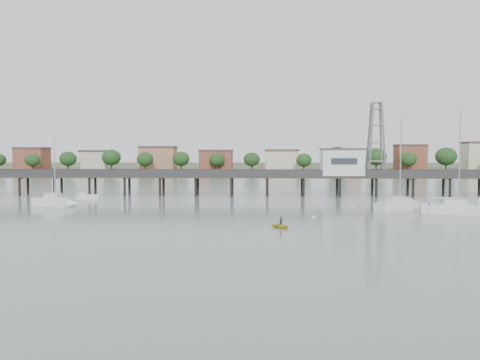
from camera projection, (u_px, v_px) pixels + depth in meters
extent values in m
plane|color=slate|center=(153.00, 252.00, 45.48)|extent=(500.00, 500.00, 0.00)
cube|color=#2D2823|center=(214.00, 176.00, 105.16)|extent=(150.00, 5.00, 0.50)
cube|color=#333335|center=(213.00, 173.00, 102.72)|extent=(150.00, 0.12, 1.10)
cube|color=#333335|center=(215.00, 172.00, 107.51)|extent=(150.00, 0.12, 1.10)
cylinder|color=black|center=(213.00, 187.00, 103.36)|extent=(0.50, 0.50, 4.40)
cylinder|color=black|center=(215.00, 186.00, 107.16)|extent=(0.50, 0.50, 4.40)
cube|color=silver|center=(342.00, 163.00, 104.03)|extent=(8.00, 5.00, 5.00)
cube|color=#4C3833|center=(342.00, 149.00, 103.89)|extent=(8.40, 5.40, 0.30)
cube|color=slate|center=(377.00, 102.00, 103.16)|extent=(1.80, 1.80, 0.30)
cube|color=silver|center=(377.00, 98.00, 103.12)|extent=(0.90, 0.90, 1.20)
cube|color=silver|center=(53.00, 203.00, 84.28)|extent=(5.46, 2.87, 1.65)
cone|color=silver|center=(72.00, 204.00, 83.60)|extent=(2.48, 2.36, 2.02)
cube|color=silver|center=(53.00, 196.00, 84.22)|extent=(2.55, 1.99, 0.75)
cylinder|color=#A5A8AA|center=(55.00, 167.00, 83.91)|extent=(0.18, 0.18, 9.74)
cylinder|color=#A5A8AA|center=(48.00, 192.00, 84.37)|extent=(3.01, 0.63, 0.12)
cube|color=silver|center=(455.00, 210.00, 73.86)|extent=(7.42, 4.16, 1.65)
cube|color=silver|center=(455.00, 202.00, 73.80)|extent=(3.50, 2.79, 0.75)
cylinder|color=#A5A8AA|center=(460.00, 157.00, 73.35)|extent=(0.18, 0.18, 13.11)
cylinder|color=#A5A8AA|center=(446.00, 198.00, 74.07)|extent=(4.01, 1.00, 0.12)
cube|color=silver|center=(398.00, 208.00, 77.69)|extent=(6.61, 5.87, 1.65)
cone|color=silver|center=(415.00, 206.00, 79.99)|extent=(3.64, 3.60, 2.49)
cube|color=silver|center=(398.00, 200.00, 77.63)|extent=(3.48, 3.32, 0.75)
cylinder|color=#A5A8AA|center=(400.00, 161.00, 77.59)|extent=(0.18, 0.18, 12.03)
cylinder|color=#A5A8AA|center=(393.00, 196.00, 76.99)|extent=(3.05, 2.37, 0.12)
cube|color=silver|center=(88.00, 198.00, 96.08)|extent=(4.13, 2.79, 1.06)
cube|color=silver|center=(83.00, 194.00, 95.79)|extent=(1.63, 1.63, 0.64)
imported|color=yellow|center=(281.00, 228.00, 60.43)|extent=(1.98, 1.53, 2.77)
imported|color=black|center=(281.00, 228.00, 60.43)|extent=(0.70, 1.05, 0.24)
ellipsoid|color=beige|center=(314.00, 217.00, 69.59)|extent=(0.56, 0.56, 0.39)
ellipsoid|color=beige|center=(353.00, 207.00, 82.93)|extent=(0.56, 0.56, 0.39)
ellipsoid|color=beige|center=(122.00, 208.00, 80.39)|extent=(0.56, 0.56, 0.39)
cube|color=#475133|center=(244.00, 167.00, 289.93)|extent=(500.00, 170.00, 1.40)
cube|color=brown|center=(32.00, 159.00, 231.34)|extent=(13.00, 10.50, 9.00)
cube|color=brown|center=(96.00, 159.00, 230.24)|extent=(13.00, 10.50, 9.00)
cube|color=brown|center=(158.00, 159.00, 229.17)|extent=(13.00, 10.50, 9.00)
cube|color=brown|center=(216.00, 159.00, 228.19)|extent=(13.00, 10.50, 9.00)
cube|color=brown|center=(282.00, 159.00, 227.08)|extent=(13.00, 10.50, 9.00)
cube|color=brown|center=(346.00, 159.00, 226.02)|extent=(13.00, 10.50, 9.00)
cube|color=brown|center=(410.00, 159.00, 224.95)|extent=(13.00, 10.50, 9.00)
cube|color=brown|center=(478.00, 159.00, 223.85)|extent=(13.00, 10.50, 9.00)
ellipsoid|color=#183B18|center=(238.00, 158.00, 215.80)|extent=(8.00, 8.00, 6.80)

